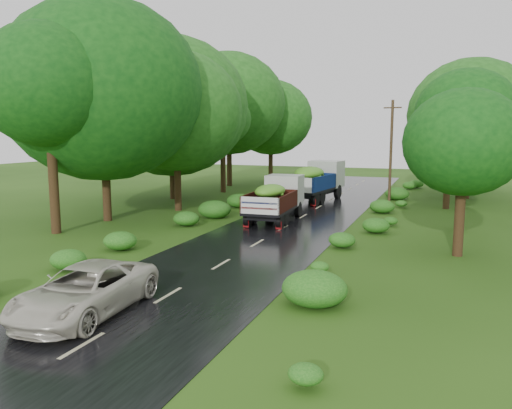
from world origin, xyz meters
The scene contains 10 objects.
ground centered at (0.00, 0.00, 0.00)m, with size 120.00×120.00×0.00m, color #20410E.
road centered at (0.00, 5.00, 0.01)m, with size 6.50×80.00×0.02m, color black.
road_lines centered at (0.00, 6.00, 0.02)m, with size 0.12×69.60×0.00m.
truck_near centered at (-1.08, 14.04, 1.43)m, with size 2.38×6.08×2.52m.
truck_far centered at (-1.01, 23.35, 1.64)m, with size 3.32×7.17×2.90m.
car centered at (-1.32, -2.24, 0.70)m, with size 2.27×4.92×1.37m, color beige.
utility_pole centered at (4.25, 24.35, 3.82)m, with size 1.29×0.34×7.42m.
trees_left centered at (-10.34, 20.74, 7.04)m, with size 7.74×33.49×9.88m.
trees_right centered at (9.29, 23.72, 5.66)m, with size 5.17×29.35×8.38m.
shrubs centered at (0.00, 14.00, 0.35)m, with size 11.90×44.00×0.70m.
Camera 1 is at (7.95, -13.18, 5.10)m, focal length 35.00 mm.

